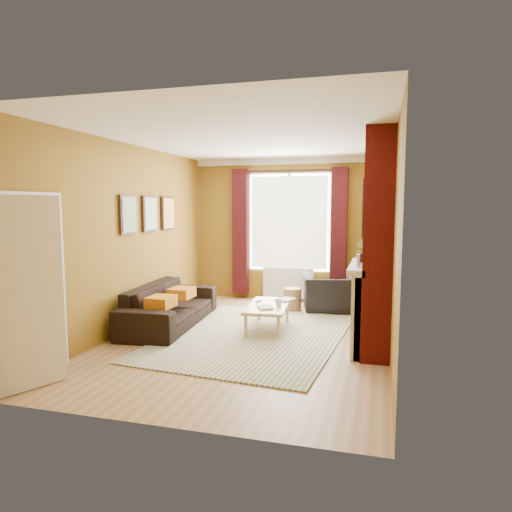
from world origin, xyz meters
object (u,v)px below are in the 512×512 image
at_px(sofa, 170,305).
at_px(armchair, 331,293).
at_px(coffee_table, 268,307).
at_px(wicker_stool, 292,299).
at_px(floor_lamp, 369,242).

xyz_separation_m(sofa, armchair, (2.34, 1.68, -0.01)).
bearing_deg(armchair, coffee_table, 50.12).
height_order(sofa, wicker_stool, sofa).
bearing_deg(floor_lamp, wicker_stool, -159.90).
bearing_deg(wicker_stool, sofa, -137.20).
xyz_separation_m(coffee_table, floor_lamp, (1.42, 1.87, 0.89)).
bearing_deg(coffee_table, wicker_stool, 80.68).
distance_m(armchair, floor_lamp, 1.16).
relative_size(armchair, coffee_table, 0.81).
bearing_deg(wicker_stool, armchair, 11.65).
distance_m(sofa, armchair, 2.88).
relative_size(coffee_table, floor_lamp, 0.78).
bearing_deg(armchair, floor_lamp, -164.36).
distance_m(wicker_stool, floor_lamp, 1.73).
bearing_deg(armchair, sofa, 23.01).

